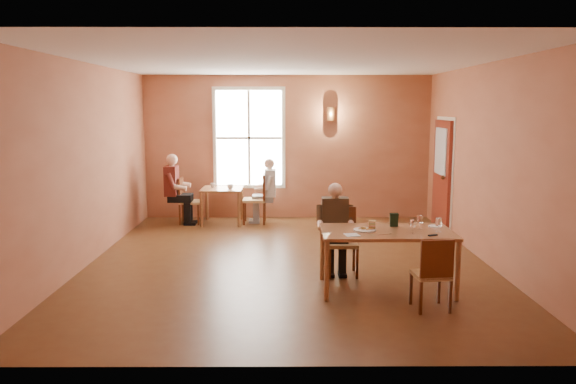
{
  "coord_description": "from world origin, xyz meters",
  "views": [
    {
      "loc": [
        -0.04,
        -8.32,
        2.34
      ],
      "look_at": [
        0.0,
        0.2,
        1.05
      ],
      "focal_mm": 35.0,
      "sensor_mm": 36.0,
      "label": 1
    }
  ],
  "objects_px": {
    "diner_main": "(343,232)",
    "chair_diner_maroon": "(190,201)",
    "chair_diner_main": "(342,242)",
    "diner_maroon": "(189,190)",
    "main_table": "(386,260)",
    "chair_empty": "(431,273)",
    "second_table": "(222,206)",
    "chair_diner_white": "(254,199)",
    "diner_white": "(256,192)"
  },
  "relations": [
    {
      "from": "diner_main",
      "to": "diner_maroon",
      "type": "height_order",
      "value": "diner_maroon"
    },
    {
      "from": "second_table",
      "to": "diner_white",
      "type": "height_order",
      "value": "diner_white"
    },
    {
      "from": "main_table",
      "to": "diner_maroon",
      "type": "relative_size",
      "value": 1.22
    },
    {
      "from": "main_table",
      "to": "second_table",
      "type": "relative_size",
      "value": 2.04
    },
    {
      "from": "chair_empty",
      "to": "main_table",
      "type": "bearing_deg",
      "value": 113.13
    },
    {
      "from": "chair_diner_maroon",
      "to": "diner_maroon",
      "type": "bearing_deg",
      "value": -90.0
    },
    {
      "from": "diner_main",
      "to": "second_table",
      "type": "distance_m",
      "value": 4.16
    },
    {
      "from": "chair_diner_main",
      "to": "chair_empty",
      "type": "relative_size",
      "value": 1.09
    },
    {
      "from": "chair_diner_main",
      "to": "diner_main",
      "type": "distance_m",
      "value": 0.15
    },
    {
      "from": "diner_main",
      "to": "chair_diner_maroon",
      "type": "distance_m",
      "value": 4.51
    },
    {
      "from": "second_table",
      "to": "chair_diner_maroon",
      "type": "xyz_separation_m",
      "value": [
        -0.65,
        0.0,
        0.1
      ]
    },
    {
      "from": "chair_diner_white",
      "to": "chair_diner_maroon",
      "type": "xyz_separation_m",
      "value": [
        -1.3,
        0.0,
        -0.04
      ]
    },
    {
      "from": "chair_diner_white",
      "to": "diner_maroon",
      "type": "relative_size",
      "value": 0.73
    },
    {
      "from": "diner_white",
      "to": "chair_diner_maroon",
      "type": "bearing_deg",
      "value": 90.0
    },
    {
      "from": "chair_empty",
      "to": "chair_diner_main",
      "type": "bearing_deg",
      "value": 117.33
    },
    {
      "from": "diner_main",
      "to": "chair_empty",
      "type": "xyz_separation_m",
      "value": [
        0.89,
        -1.32,
        -0.18
      ]
    },
    {
      "from": "diner_white",
      "to": "diner_maroon",
      "type": "xyz_separation_m",
      "value": [
        -1.36,
        0.0,
        0.05
      ]
    },
    {
      "from": "main_table",
      "to": "chair_diner_main",
      "type": "relative_size",
      "value": 1.77
    },
    {
      "from": "main_table",
      "to": "diner_maroon",
      "type": "height_order",
      "value": "diner_maroon"
    },
    {
      "from": "diner_main",
      "to": "chair_diner_white",
      "type": "relative_size",
      "value": 1.23
    },
    {
      "from": "second_table",
      "to": "chair_diner_maroon",
      "type": "bearing_deg",
      "value": 180.0
    },
    {
      "from": "chair_empty",
      "to": "diner_white",
      "type": "xyz_separation_m",
      "value": [
        -2.29,
        4.92,
        0.2
      ]
    },
    {
      "from": "chair_diner_main",
      "to": "second_table",
      "type": "distance_m",
      "value": 4.13
    },
    {
      "from": "diner_main",
      "to": "chair_diner_maroon",
      "type": "height_order",
      "value": "diner_main"
    },
    {
      "from": "second_table",
      "to": "diner_white",
      "type": "relative_size",
      "value": 0.64
    },
    {
      "from": "diner_main",
      "to": "chair_empty",
      "type": "height_order",
      "value": "diner_main"
    },
    {
      "from": "chair_diner_main",
      "to": "diner_main",
      "type": "xyz_separation_m",
      "value": [
        0.0,
        -0.03,
        0.15
      ]
    },
    {
      "from": "chair_diner_main",
      "to": "diner_maroon",
      "type": "distance_m",
      "value": 4.51
    },
    {
      "from": "diner_main",
      "to": "chair_empty",
      "type": "distance_m",
      "value": 1.61
    },
    {
      "from": "diner_main",
      "to": "second_table",
      "type": "relative_size",
      "value": 1.51
    },
    {
      "from": "second_table",
      "to": "diner_white",
      "type": "distance_m",
      "value": 0.73
    },
    {
      "from": "chair_empty",
      "to": "chair_diner_white",
      "type": "height_order",
      "value": "chair_diner_white"
    },
    {
      "from": "chair_diner_main",
      "to": "diner_maroon",
      "type": "height_order",
      "value": "diner_maroon"
    },
    {
      "from": "chair_diner_main",
      "to": "diner_white",
      "type": "height_order",
      "value": "diner_white"
    },
    {
      "from": "diner_white",
      "to": "chair_diner_maroon",
      "type": "xyz_separation_m",
      "value": [
        -1.33,
        0.0,
        -0.17
      ]
    },
    {
      "from": "chair_diner_maroon",
      "to": "second_table",
      "type": "bearing_deg",
      "value": 90.0
    },
    {
      "from": "chair_diner_main",
      "to": "chair_empty",
      "type": "bearing_deg",
      "value": 123.43
    },
    {
      "from": "main_table",
      "to": "chair_diner_main",
      "type": "bearing_deg",
      "value": 127.57
    },
    {
      "from": "diner_main",
      "to": "chair_diner_maroon",
      "type": "xyz_separation_m",
      "value": [
        -2.72,
        3.6,
        -0.15
      ]
    },
    {
      "from": "chair_diner_white",
      "to": "diner_maroon",
      "type": "bearing_deg",
      "value": 90.0
    },
    {
      "from": "second_table",
      "to": "diner_white",
      "type": "bearing_deg",
      "value": 0.0
    },
    {
      "from": "chair_diner_maroon",
      "to": "main_table",
      "type": "bearing_deg",
      "value": 37.41
    },
    {
      "from": "chair_diner_main",
      "to": "chair_empty",
      "type": "height_order",
      "value": "chair_diner_main"
    },
    {
      "from": "main_table",
      "to": "second_table",
      "type": "height_order",
      "value": "main_table"
    },
    {
      "from": "diner_maroon",
      "to": "chair_diner_white",
      "type": "bearing_deg",
      "value": 90.0
    },
    {
      "from": "main_table",
      "to": "chair_diner_maroon",
      "type": "bearing_deg",
      "value": 127.41
    },
    {
      "from": "main_table",
      "to": "second_table",
      "type": "bearing_deg",
      "value": 121.41
    },
    {
      "from": "main_table",
      "to": "diner_white",
      "type": "xyz_separation_m",
      "value": [
        -1.89,
        4.22,
        0.24
      ]
    },
    {
      "from": "main_table",
      "to": "chair_empty",
      "type": "distance_m",
      "value": 0.81
    },
    {
      "from": "chair_empty",
      "to": "chair_diner_maroon",
      "type": "height_order",
      "value": "chair_diner_maroon"
    }
  ]
}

